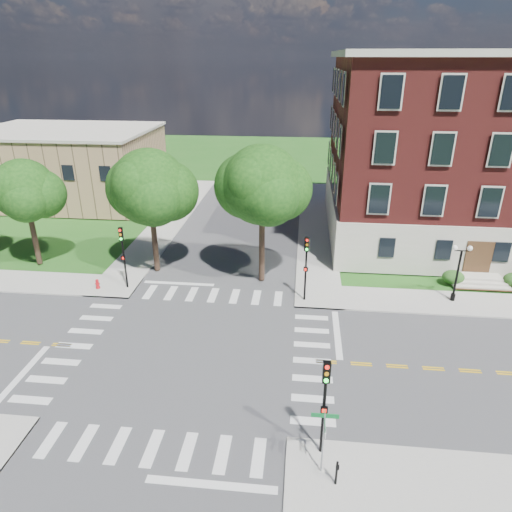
# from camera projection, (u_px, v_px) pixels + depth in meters

# --- Properties ---
(ground) EXTENTS (160.00, 160.00, 0.00)m
(ground) POSITION_uv_depth(u_px,v_px,m) (190.00, 353.00, 27.03)
(ground) COLOR #215919
(ground) RESTS_ON ground
(road_ew) EXTENTS (90.00, 12.00, 0.01)m
(road_ew) POSITION_uv_depth(u_px,v_px,m) (190.00, 353.00, 27.03)
(road_ew) COLOR #3D3D3F
(road_ew) RESTS_ON ground
(road_ns) EXTENTS (12.00, 90.00, 0.01)m
(road_ns) POSITION_uv_depth(u_px,v_px,m) (190.00, 353.00, 27.03)
(road_ns) COLOR #3D3D3F
(road_ns) RESTS_ON ground
(sidewalk_ne) EXTENTS (34.00, 34.00, 0.12)m
(sidewalk_ne) POSITION_uv_depth(u_px,v_px,m) (405.00, 259.00, 39.54)
(sidewalk_ne) COLOR #9E9B93
(sidewalk_ne) RESTS_ON ground
(sidewalk_nw) EXTENTS (34.00, 34.00, 0.12)m
(sidewalk_nw) POSITION_uv_depth(u_px,v_px,m) (67.00, 245.00, 42.48)
(sidewalk_nw) COLOR #9E9B93
(sidewalk_nw) RESTS_ON ground
(crosswalk_east) EXTENTS (2.20, 10.20, 0.02)m
(crosswalk_east) POSITION_uv_depth(u_px,v_px,m) (312.00, 361.00, 26.35)
(crosswalk_east) COLOR silver
(crosswalk_east) RESTS_ON ground
(stop_bar_east) EXTENTS (0.40, 5.50, 0.00)m
(stop_bar_east) POSITION_uv_depth(u_px,v_px,m) (337.00, 334.00, 28.93)
(stop_bar_east) COLOR silver
(stop_bar_east) RESTS_ON ground
(main_building) EXTENTS (30.60, 22.40, 16.50)m
(main_building) POSITION_uv_depth(u_px,v_px,m) (500.00, 150.00, 41.43)
(main_building) COLOR #B8B5A2
(main_building) RESTS_ON ground
(secondary_building) EXTENTS (20.40, 15.40, 8.30)m
(secondary_building) POSITION_uv_depth(u_px,v_px,m) (68.00, 164.00, 54.75)
(secondary_building) COLOR #A28159
(secondary_building) RESTS_ON ground
(tree_b) EXTENTS (4.86, 4.86, 8.82)m
(tree_b) POSITION_uv_depth(u_px,v_px,m) (25.00, 190.00, 35.95)
(tree_b) COLOR #301F18
(tree_b) RESTS_ON ground
(tree_c) EXTENTS (5.86, 5.86, 9.86)m
(tree_c) POSITION_uv_depth(u_px,v_px,m) (150.00, 187.00, 34.61)
(tree_c) COLOR #301F18
(tree_c) RESTS_ON ground
(tree_d) EXTENTS (5.81, 5.81, 10.49)m
(tree_d) POSITION_uv_depth(u_px,v_px,m) (262.00, 185.00, 32.71)
(tree_d) COLOR #301F18
(tree_d) RESTS_ON ground
(traffic_signal_se) EXTENTS (0.34, 0.37, 4.80)m
(traffic_signal_se) POSITION_uv_depth(u_px,v_px,m) (325.00, 396.00, 18.96)
(traffic_signal_se) COLOR black
(traffic_signal_se) RESTS_ON ground
(traffic_signal_ne) EXTENTS (0.38, 0.45, 4.80)m
(traffic_signal_ne) POSITION_uv_depth(u_px,v_px,m) (306.00, 261.00, 31.54)
(traffic_signal_ne) COLOR black
(traffic_signal_ne) RESTS_ON ground
(traffic_signal_nw) EXTENTS (0.38, 0.45, 4.80)m
(traffic_signal_nw) POSITION_uv_depth(u_px,v_px,m) (123.00, 250.00, 33.32)
(traffic_signal_nw) COLOR black
(traffic_signal_nw) RESTS_ON ground
(twin_lamp_west) EXTENTS (1.36, 0.36, 4.23)m
(twin_lamp_west) POSITION_uv_depth(u_px,v_px,m) (458.00, 270.00, 31.74)
(twin_lamp_west) COLOR black
(twin_lamp_west) RESTS_ON ground
(street_sign_pole) EXTENTS (1.10, 1.10, 3.10)m
(street_sign_pole) POSITION_uv_depth(u_px,v_px,m) (324.00, 431.00, 18.35)
(street_sign_pole) COLOR gray
(street_sign_pole) RESTS_ON ground
(push_button_post) EXTENTS (0.14, 0.21, 1.20)m
(push_button_post) POSITION_uv_depth(u_px,v_px,m) (337.00, 472.00, 18.36)
(push_button_post) COLOR black
(push_button_post) RESTS_ON ground
(fire_hydrant) EXTENTS (0.35, 0.35, 0.75)m
(fire_hydrant) POSITION_uv_depth(u_px,v_px,m) (98.00, 284.00, 34.24)
(fire_hydrant) COLOR red
(fire_hydrant) RESTS_ON ground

